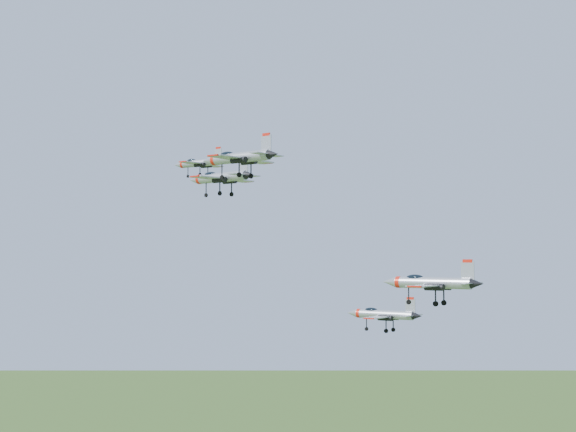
% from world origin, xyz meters
% --- Properties ---
extents(jet_lead, '(10.96, 9.14, 2.93)m').
position_xyz_m(jet_lead, '(-23.31, 14.24, 158.70)').
color(jet_lead, '#A1A5AD').
extents(jet_left_high, '(12.56, 10.63, 3.40)m').
position_xyz_m(jet_left_high, '(-10.87, 0.20, 154.60)').
color(jet_left_high, '#A1A5AD').
extents(jet_right_high, '(11.01, 9.25, 2.95)m').
position_xyz_m(jet_right_high, '(3.02, -18.82, 154.53)').
color(jet_right_high, '#A1A5AD').
extents(jet_left_low, '(11.30, 9.44, 3.02)m').
position_xyz_m(jet_left_low, '(10.61, 6.73, 135.89)').
color(jet_left_low, '#A1A5AD').
extents(jet_right_low, '(11.96, 9.99, 3.20)m').
position_xyz_m(jet_right_low, '(22.01, -9.79, 140.78)').
color(jet_right_low, '#A1A5AD').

